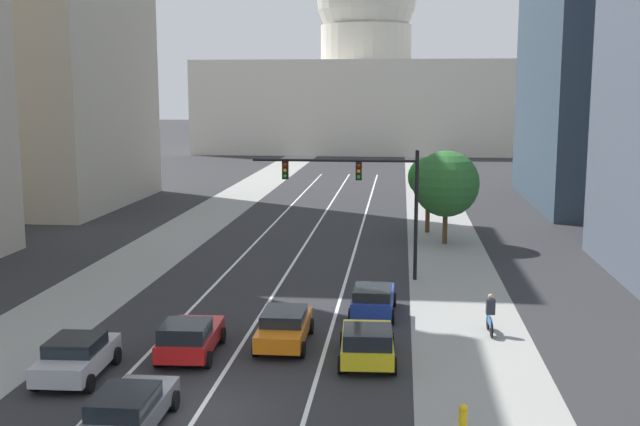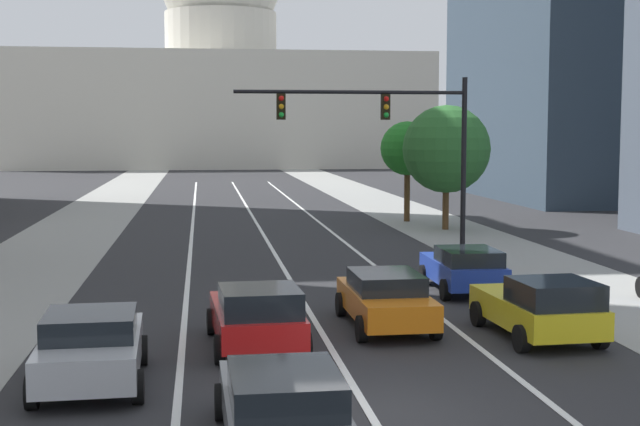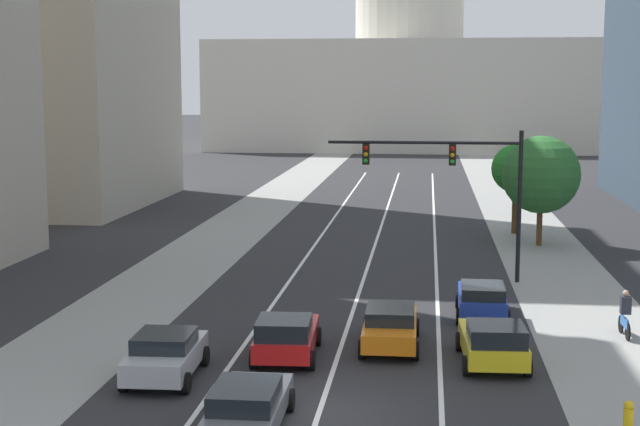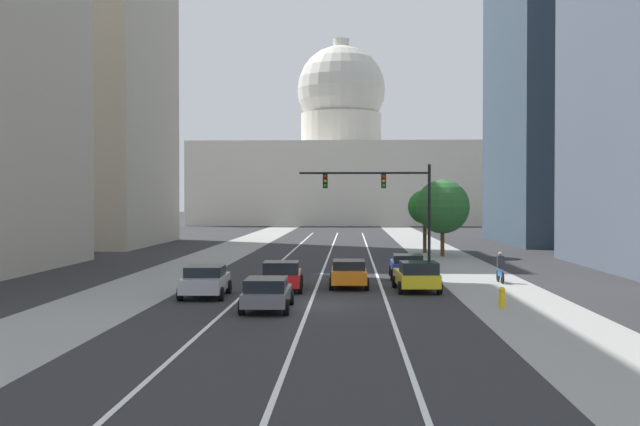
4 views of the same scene
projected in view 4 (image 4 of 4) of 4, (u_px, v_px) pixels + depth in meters
The scene contains 20 objects.
ground_plane at pixel (332, 247), 72.33m from camera, with size 400.00×400.00×0.00m, color #2B2B2D.
sidewalk_left at pixel (229, 250), 67.71m from camera, with size 4.92×130.00×0.01m, color gray.
sidewalk_right at pixel (433, 251), 66.95m from camera, with size 4.92×130.00×0.01m, color gray.
lane_stripe_left at pixel (284, 259), 57.48m from camera, with size 0.16×90.00×0.01m, color white.
lane_stripe_center at pixel (327, 259), 57.34m from camera, with size 0.16×90.00×0.01m, color white.
lane_stripe_right at pixel (371, 259), 57.20m from camera, with size 0.16×90.00×0.01m, color white.
office_tower_far_left at pixel (59, 46), 75.57m from camera, with size 20.44×20.80×40.38m.
office_tower_far_right at pixel (568, 96), 79.12m from camera, with size 14.44×23.35×31.08m.
capitol_building at pixel (341, 166), 141.38m from camera, with size 54.01×27.65×34.99m.
car_yellow at pixel (417, 276), 37.27m from camera, with size 2.28×4.17×1.55m.
car_silver at pixel (205, 281), 35.16m from camera, with size 2.21×4.10×1.47m.
car_red at pixel (282, 275), 37.51m from camera, with size 2.25×4.25×1.54m.
car_blue at pixel (407, 265), 43.47m from camera, with size 2.06×4.08×1.43m.
car_gray at pixel (267, 293), 30.97m from camera, with size 2.06×4.36×1.38m.
car_orange at pixel (349, 273), 39.17m from camera, with size 2.05×4.41×1.42m.
traffic_signal_mast at pixel (388, 194), 50.23m from camera, with size 8.88×0.39×6.98m.
fire_hydrant at pixel (502, 297), 31.52m from camera, with size 0.26×0.35×0.91m.
cyclist at pixel (500, 268), 41.07m from camera, with size 0.37×1.70×1.72m.
street_tree_mid_right at pixel (443, 207), 60.07m from camera, with size 4.37×4.37×6.22m.
street_tree_far_right at pixel (425, 207), 64.23m from camera, with size 2.93×2.93×5.45m.
Camera 4 is at (1.78, -32.24, 4.62)m, focal length 41.82 mm.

